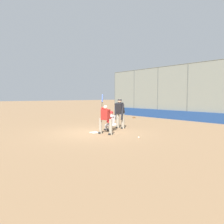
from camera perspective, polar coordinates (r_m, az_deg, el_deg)
ground_plane at (r=11.59m, az=-4.53°, el=-5.35°), size 160.00×160.00×0.00m
home_plate_marker at (r=11.59m, az=-4.53°, el=-5.33°), size 0.43×0.43×0.01m
backstop_fence at (r=18.12m, az=19.13°, el=5.24°), size 17.48×0.08×4.48m
padding_wall at (r=18.10m, az=18.82°, el=-0.97°), size 17.05×0.18×0.73m
bleachers_beyond at (r=21.60m, az=15.13°, el=-0.04°), size 12.18×1.95×1.16m
batter_at_plate at (r=10.98m, az=-1.74°, el=-1.71°), size 1.03×0.54×2.00m
catcher_behind_plate at (r=12.18m, az=-0.51°, el=-2.19°), size 0.59×0.72×1.09m
umpire_home at (r=12.94m, az=2.06°, el=-0.17°), size 0.70×0.46×1.74m
fielding_glove_on_dirt at (r=19.20m, az=5.79°, el=-1.43°), size 0.28×0.21×0.10m
baseball_loose at (r=10.08m, az=6.99°, el=-6.60°), size 0.07×0.07×0.07m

